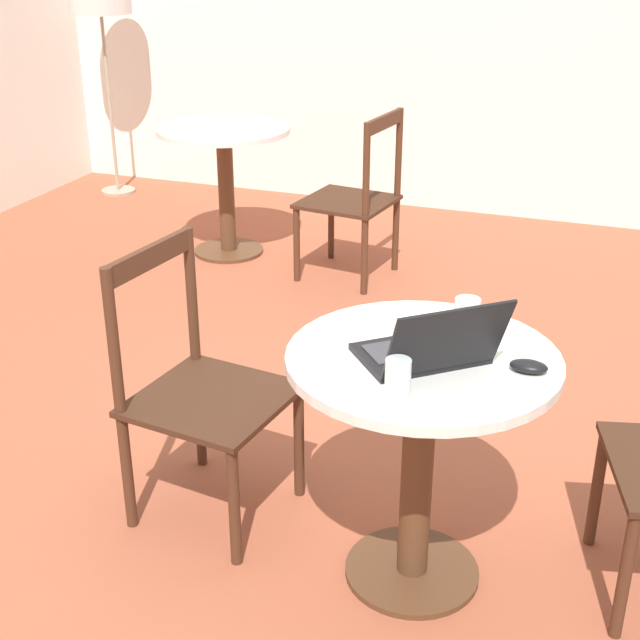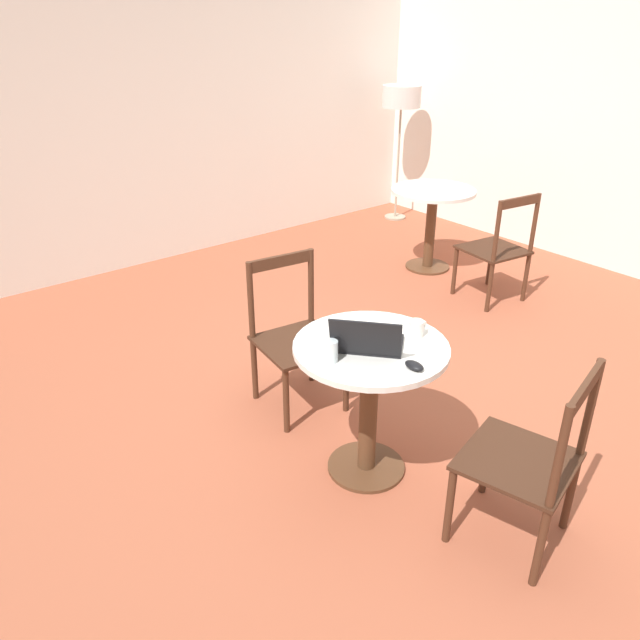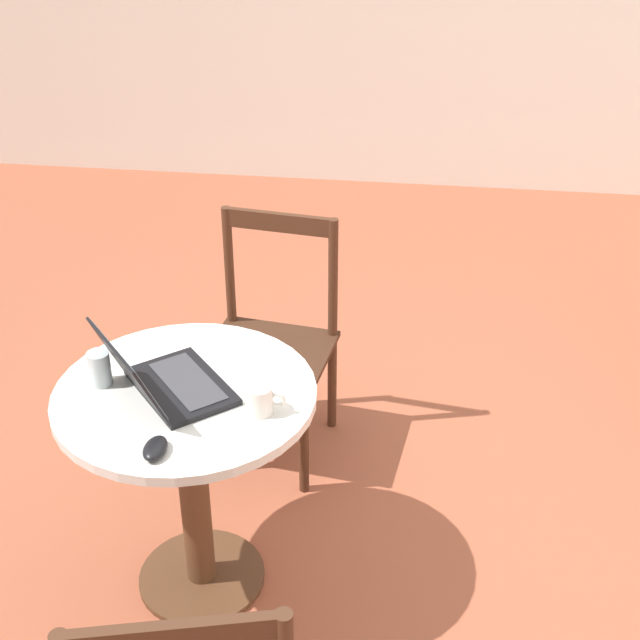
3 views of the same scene
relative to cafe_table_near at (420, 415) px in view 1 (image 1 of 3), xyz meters
The scene contains 11 objects.
ground_plane 0.80m from the cafe_table_near, 34.90° to the left, with size 16.00×16.00×0.00m, color #9E5138.
wall_side 3.80m from the cafe_table_near, ahead, with size 0.06×9.40×2.70m.
cafe_table_near is the anchor object (origin of this frame).
cafe_table_mid 2.96m from the cafe_table_near, 36.14° to the left, with size 0.75×0.75×0.75m.
chair_near_back 0.76m from the cafe_table_near, 82.51° to the left, with size 0.51×0.51×0.91m.
chair_mid_front 2.46m from the cafe_table_near, 22.09° to the left, with size 0.52×0.52×0.91m.
floor_lamp 4.52m from the cafe_table_near, 43.02° to the left, with size 0.41×0.41×1.45m.
laptop 0.24m from the cafe_table_near, 153.90° to the right, with size 0.44×0.45×0.22m.
mouse 0.35m from the cafe_table_near, 90.14° to the right, with size 0.06×0.10×0.03m.
mug 0.34m from the cafe_table_near, 16.85° to the right, with size 0.11×0.07×0.08m.
drinking_glass 0.34m from the cafe_table_near, behind, with size 0.07×0.07×0.10m.
Camera 1 is at (-2.59, -0.80, 1.83)m, focal length 50.00 mm.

